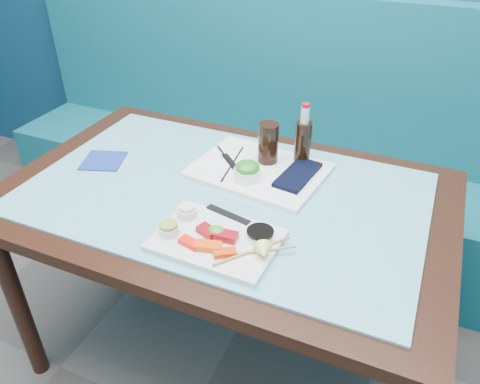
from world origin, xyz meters
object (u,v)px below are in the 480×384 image
at_px(dining_table, 224,215).
at_px(cola_glass, 268,143).
at_px(sashimi_plate, 217,240).
at_px(blue_napkin, 103,161).
at_px(seaweed_bowl, 247,174).
at_px(booth_bench, 297,171).
at_px(cola_bottle_body, 303,144).
at_px(serving_tray, 259,170).

height_order(dining_table, cola_glass, cola_glass).
distance_m(sashimi_plate, blue_napkin, 0.60).
bearing_deg(dining_table, sashimi_plate, -68.74).
relative_size(dining_table, seaweed_bowl, 16.12).
relative_size(booth_bench, cola_bottle_body, 19.33).
distance_m(booth_bench, cola_bottle_body, 0.76).
bearing_deg(cola_bottle_body, seaweed_bowl, -123.60).
bearing_deg(booth_bench, sashimi_plate, -85.14).
distance_m(booth_bench, seaweed_bowl, 0.87).
bearing_deg(sashimi_plate, booth_bench, 96.58).
bearing_deg(sashimi_plate, seaweed_bowl, 99.46).
bearing_deg(cola_glass, sashimi_plate, -87.13).
relative_size(serving_tray, cola_glass, 3.02).
xyz_separation_m(booth_bench, dining_table, (0.00, -0.84, 0.29)).
bearing_deg(cola_bottle_body, booth_bench, 106.55).
height_order(cola_glass, blue_napkin, cola_glass).
bearing_deg(serving_tray, booth_bench, 101.83).
bearing_deg(booth_bench, dining_table, -90.00).
bearing_deg(blue_napkin, dining_table, -0.40).
bearing_deg(cola_bottle_body, serving_tray, -135.75).
bearing_deg(sashimi_plate, serving_tray, 96.49).
height_order(booth_bench, blue_napkin, booth_bench).
bearing_deg(cola_glass, dining_table, -108.64).
bearing_deg(cola_bottle_body, sashimi_plate, -99.28).
xyz_separation_m(booth_bench, blue_napkin, (-0.46, -0.84, 0.39)).
bearing_deg(serving_tray, sashimi_plate, -78.31).
xyz_separation_m(booth_bench, cola_bottle_body, (0.17, -0.58, 0.46)).
distance_m(cola_bottle_body, blue_napkin, 0.69).
height_order(sashimi_plate, serving_tray, same).
xyz_separation_m(seaweed_bowl, cola_glass, (0.02, 0.13, 0.05)).
xyz_separation_m(cola_glass, cola_bottle_body, (0.10, 0.06, -0.01)).
xyz_separation_m(serving_tray, cola_bottle_body, (0.11, 0.11, 0.07)).
height_order(serving_tray, cola_bottle_body, cola_bottle_body).
distance_m(seaweed_bowl, blue_napkin, 0.52).
bearing_deg(dining_table, seaweed_bowl, 56.80).
bearing_deg(sashimi_plate, cola_glass, 94.59).
relative_size(cola_glass, blue_napkin, 1.03).
relative_size(booth_bench, dining_table, 2.14).
bearing_deg(cola_glass, booth_bench, 96.23).
xyz_separation_m(booth_bench, sashimi_plate, (0.09, -1.07, 0.39)).
distance_m(booth_bench, sashimi_plate, 1.15).
distance_m(serving_tray, seaweed_bowl, 0.08).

